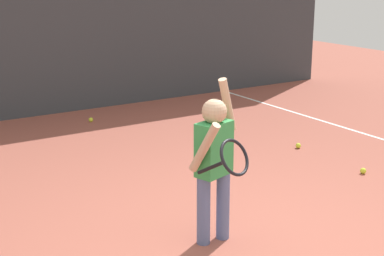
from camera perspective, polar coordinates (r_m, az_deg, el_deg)
ground_plane at (r=4.81m, az=5.65°, el=-11.69°), size 20.00×20.00×0.00m
back_fence_windscreen at (r=8.96m, az=-15.17°, el=11.59°), size 11.04×0.08×3.31m
tennis_player at (r=4.63m, az=2.24°, el=-2.98°), size 0.59×0.72×1.35m
tennis_ball_1 at (r=8.62m, az=-9.88°, el=0.80°), size 0.07×0.07×0.07m
tennis_ball_2 at (r=9.16m, az=1.41°, el=1.91°), size 0.07×0.07×0.07m
tennis_ball_3 at (r=6.66m, az=16.42°, el=-4.05°), size 0.07×0.07×0.07m
tennis_ball_5 at (r=7.39m, az=10.37°, el=-1.71°), size 0.07×0.07×0.07m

